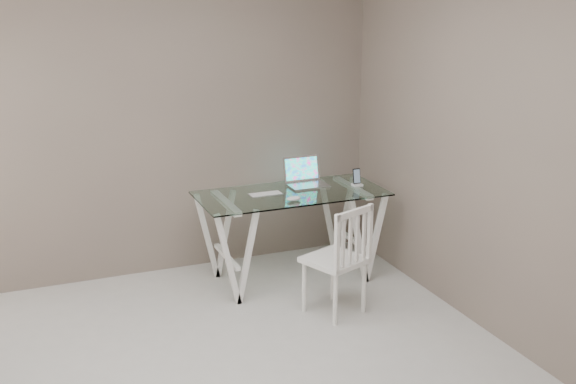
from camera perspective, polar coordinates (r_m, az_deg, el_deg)
room at (r=3.68m, az=-6.41°, el=5.97°), size 4.50×4.52×2.71m
desk at (r=5.88m, az=0.24°, el=-3.45°), size 1.50×0.70×0.75m
chair at (r=5.24m, az=4.27°, el=-5.04°), size 0.50×0.50×0.85m
laptop at (r=5.99m, az=1.36°, el=1.10°), size 0.32×0.27×0.22m
keyboard at (r=5.72m, az=-1.79°, el=-0.17°), size 0.27×0.11×0.01m
mouse at (r=5.55m, az=0.45°, el=-0.52°), size 0.11×0.07×0.04m
phone_dock at (r=5.98m, az=5.46°, el=0.87°), size 0.08×0.08×0.14m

